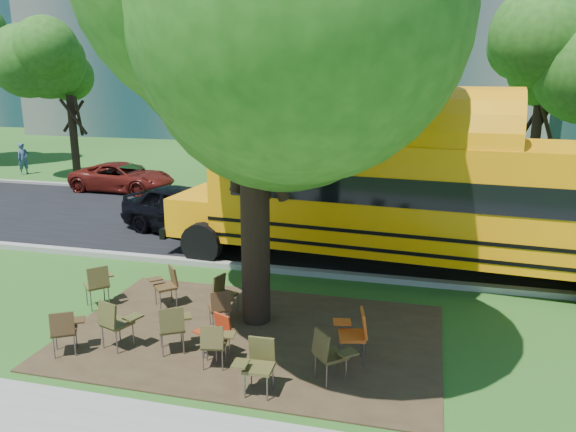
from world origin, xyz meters
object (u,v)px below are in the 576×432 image
(chair_5, at_px, (258,361))
(chair_6, at_px, (355,330))
(main_tree, at_px, (252,10))
(chair_10, at_px, (223,291))
(chair_7, at_px, (329,351))
(black_car, at_px, (187,210))
(chair_4, at_px, (215,341))
(chair_9, at_px, (167,282))
(school_bus, at_px, (451,199))
(pedestrian_a, at_px, (23,159))
(chair_3, at_px, (217,332))
(chair_11, at_px, (221,305))
(chair_1, at_px, (115,320))
(chair_8, at_px, (98,281))
(bg_car_red, at_px, (123,177))
(chair_0, at_px, (65,328))
(chair_2, at_px, (173,324))

(chair_5, height_order, chair_6, chair_6)
(main_tree, distance_m, chair_10, 5.46)
(chair_6, distance_m, chair_10, 3.15)
(chair_7, relative_size, black_car, 0.21)
(chair_4, height_order, chair_10, chair_4)
(chair_6, height_order, chair_7, chair_6)
(chair_9, xyz_separation_m, black_car, (-1.86, 5.16, 0.21))
(school_bus, bearing_deg, chair_10, -135.82)
(chair_7, distance_m, black_car, 9.31)
(pedestrian_a, bearing_deg, chair_5, -106.42)
(chair_3, bearing_deg, chair_11, -47.54)
(chair_1, relative_size, chair_5, 1.06)
(main_tree, distance_m, black_car, 8.43)
(school_bus, height_order, chair_11, school_bus)
(chair_8, bearing_deg, chair_9, -30.46)
(chair_8, bearing_deg, chair_5, -75.70)
(chair_10, height_order, chair_11, chair_10)
(school_bus, height_order, chair_3, school_bus)
(bg_car_red, distance_m, pedestrian_a, 7.20)
(chair_3, xyz_separation_m, chair_9, (-1.84, 1.83, 0.05))
(chair_8, bearing_deg, chair_0, -120.10)
(chair_10, bearing_deg, chair_0, -24.77)
(chair_9, height_order, pedestrian_a, pedestrian_a)
(chair_10, height_order, black_car, black_car)
(chair_2, height_order, chair_6, chair_6)
(chair_1, xyz_separation_m, chair_8, (-1.37, 1.61, -0.01))
(chair_3, relative_size, chair_8, 0.85)
(school_bus, xyz_separation_m, chair_0, (-6.54, -6.02, -1.35))
(chair_1, relative_size, chair_7, 1.04)
(chair_3, relative_size, chair_7, 0.86)
(chair_10, bearing_deg, chair_3, 34.24)
(chair_0, bearing_deg, chair_7, -27.65)
(main_tree, relative_size, school_bus, 0.70)
(chair_8, height_order, black_car, black_car)
(chair_1, xyz_separation_m, chair_9, (0.01, 2.02, -0.04))
(bg_car_red, height_order, pedestrian_a, pedestrian_a)
(chair_9, xyz_separation_m, bg_car_red, (-7.10, 10.34, 0.05))
(chair_1, xyz_separation_m, black_car, (-1.85, 7.18, 0.17))
(chair_6, height_order, black_car, black_car)
(chair_0, relative_size, chair_6, 0.90)
(chair_7, bearing_deg, chair_11, -162.21)
(chair_0, relative_size, chair_5, 0.96)
(chair_5, bearing_deg, black_car, -60.66)
(chair_1, relative_size, black_car, 0.21)
(chair_2, height_order, chair_5, chair_2)
(school_bus, relative_size, chair_2, 14.69)
(chair_7, xyz_separation_m, chair_10, (-2.58, 2.09, -0.06))
(chair_9, height_order, black_car, black_car)
(chair_6, relative_size, chair_9, 1.09)
(chair_4, xyz_separation_m, pedestrian_a, (-15.83, 14.96, 0.25))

